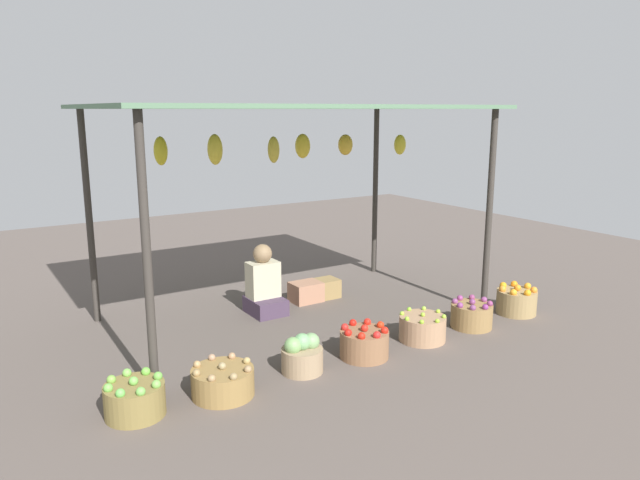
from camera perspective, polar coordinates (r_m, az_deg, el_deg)
name	(u,v)px	position (r m, az deg, el deg)	size (l,w,h in m)	color
ground_plane	(295,316)	(6.61, -2.43, -7.26)	(14.00, 14.00, 0.00)	#584E48
market_stall_structure	(292,121)	(6.23, -2.67, 11.33)	(4.03, 2.32, 2.27)	#38332D
vendor_person	(264,287)	(6.63, -5.38, -4.51)	(0.36, 0.44, 0.78)	#443349
basket_green_apples	(135,399)	(4.75, -17.31, -14.31)	(0.44, 0.44, 0.31)	olive
basket_potatoes	(223,381)	(4.90, -9.29, -13.22)	(0.50, 0.50, 0.28)	olive
basket_cabbages	(302,356)	(5.22, -1.72, -11.00)	(0.36, 0.36, 0.35)	#9A805F
basket_red_tomatoes	(364,343)	(5.53, 4.26, -9.81)	(0.45, 0.45, 0.31)	brown
basket_limes	(422,328)	(5.98, 9.77, -8.30)	(0.46, 0.46, 0.29)	#A47D5B
basket_purple_onions	(472,315)	(6.43, 14.30, -6.97)	(0.43, 0.43, 0.30)	olive
basket_oranges	(516,301)	(6.98, 18.29, -5.56)	(0.43, 0.43, 0.33)	#997E4F
wooden_crate_near_vendor	(323,289)	(7.18, 0.28, -4.68)	(0.37, 0.25, 0.23)	olive
wooden_crate_stacked_rear	(306,292)	(7.04, -1.36, -4.99)	(0.35, 0.28, 0.23)	#A9765A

